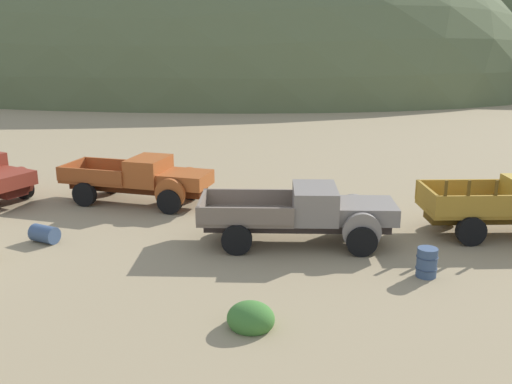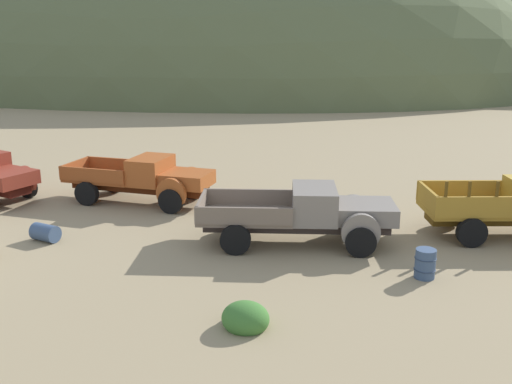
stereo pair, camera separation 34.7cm
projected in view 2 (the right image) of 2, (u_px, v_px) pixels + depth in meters
hill_distant at (138, 82)px, 79.89m from camera, size 105.31×58.48×44.10m
hill_center at (505, 78)px, 86.96m from camera, size 112.97×61.00×37.78m
truck_oxide_orange at (150, 179)px, 23.06m from camera, size 6.03×2.39×1.89m
truck_primer_gray at (311, 214)px, 18.60m from camera, size 6.61×3.72×1.89m
oil_drum_by_truck at (45, 233)px, 18.97m from camera, size 0.99×0.73×0.58m
oil_drum_foreground at (425, 264)px, 16.08m from camera, size 0.61×0.61×0.85m
bush_front_left at (246, 317)px, 13.51m from camera, size 1.14×1.17×0.80m
bush_front_right at (297, 204)px, 22.55m from camera, size 0.99×0.68×0.78m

